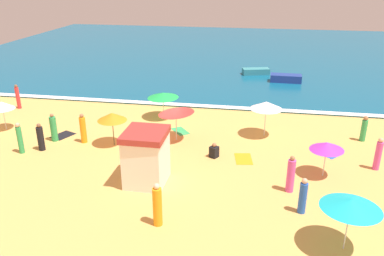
{
  "coord_description": "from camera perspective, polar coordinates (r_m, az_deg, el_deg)",
  "views": [
    {
      "loc": [
        5.72,
        -21.67,
        9.75
      ],
      "look_at": [
        1.88,
        0.01,
        0.8
      ],
      "focal_mm": 36.49,
      "sensor_mm": 36.0,
      "label": 1
    }
  ],
  "objects": [
    {
      "name": "ground_plane",
      "position": [
        24.44,
        -4.36,
        -1.45
      ],
      "size": [
        60.0,
        60.0,
        0.0
      ],
      "primitive_type": "plane",
      "color": "#E0A856"
    },
    {
      "name": "ocean_water",
      "position": [
        50.93,
        3.47,
        11.11
      ],
      "size": [
        60.0,
        44.0,
        0.1
      ],
      "primitive_type": "cube",
      "color": "#0F567A",
      "rests_on": "ground_plane"
    },
    {
      "name": "wave_breaker_foam",
      "position": [
        30.13,
        -1.44,
        3.45
      ],
      "size": [
        57.0,
        0.7,
        0.01
      ],
      "primitive_type": "cube",
      "color": "white",
      "rests_on": "ocean_water"
    },
    {
      "name": "lifeguard_cabana",
      "position": [
        18.98,
        -6.71,
        -4.22
      ],
      "size": [
        2.0,
        2.22,
        2.71
      ],
      "color": "white",
      "rests_on": "ground_plane"
    },
    {
      "name": "beach_umbrella_0",
      "position": [
        23.23,
        -11.61,
        1.64
      ],
      "size": [
        2.44,
        2.44,
        2.04
      ],
      "color": "#4C3823",
      "rests_on": "ground_plane"
    },
    {
      "name": "beach_umbrella_1",
      "position": [
        20.42,
        19.11,
        -2.51
      ],
      "size": [
        1.94,
        1.92,
        1.9
      ],
      "color": "silver",
      "rests_on": "ground_plane"
    },
    {
      "name": "beach_umbrella_2",
      "position": [
        27.22,
        -4.27,
        4.81
      ],
      "size": [
        2.94,
        2.93,
        1.89
      ],
      "color": "silver",
      "rests_on": "ground_plane"
    },
    {
      "name": "beach_umbrella_3",
      "position": [
        23.39,
        -2.35,
        2.59
      ],
      "size": [
        2.31,
        2.28,
        2.23
      ],
      "color": "silver",
      "rests_on": "ground_plane"
    },
    {
      "name": "beach_umbrella_4",
      "position": [
        15.31,
        22.25,
        -10.23
      ],
      "size": [
        2.73,
        2.73,
        2.2
      ],
      "color": "silver",
      "rests_on": "ground_plane"
    },
    {
      "name": "beach_umbrella_5",
      "position": [
        27.92,
        -26.03,
        3.0
      ],
      "size": [
        1.78,
        1.77,
        1.92
      ],
      "color": "silver",
      "rests_on": "ground_plane"
    },
    {
      "name": "beach_umbrella_6",
      "position": [
        24.4,
        10.81,
        3.27
      ],
      "size": [
        2.79,
        2.79,
        2.27
      ],
      "color": "silver",
      "rests_on": "ground_plane"
    },
    {
      "name": "beachgoer_1",
      "position": [
        24.11,
        -23.87,
        -1.38
      ],
      "size": [
        0.42,
        0.42,
        1.85
      ],
      "color": "green",
      "rests_on": "ground_plane"
    },
    {
      "name": "beachgoer_2",
      "position": [
        25.13,
        -19.58,
        -0.05
      ],
      "size": [
        0.56,
        0.56,
        1.76
      ],
      "color": "green",
      "rests_on": "ground_plane"
    },
    {
      "name": "beachgoer_3",
      "position": [
        21.81,
        3.25,
        -3.4
      ],
      "size": [
        0.58,
        0.58,
        0.86
      ],
      "color": "black",
      "rests_on": "ground_plane"
    },
    {
      "name": "beachgoer_5",
      "position": [
        24.33,
        -15.64,
        -0.15
      ],
      "size": [
        0.39,
        0.39,
        1.84
      ],
      "color": "orange",
      "rests_on": "ground_plane"
    },
    {
      "name": "beachgoer_6",
      "position": [
        25.88,
        23.83,
        -0.15
      ],
      "size": [
        0.41,
        0.41,
        1.62
      ],
      "color": "green",
      "rests_on": "ground_plane"
    },
    {
      "name": "beachgoer_7",
      "position": [
        32.13,
        -24.11,
        4.16
      ],
      "size": [
        0.39,
        0.39,
        1.86
      ],
      "color": "red",
      "rests_on": "ground_plane"
    },
    {
      "name": "beachgoer_8",
      "position": [
        17.51,
        15.9,
        -9.61
      ],
      "size": [
        0.46,
        0.46,
        1.67
      ],
      "color": "blue",
      "rests_on": "ground_plane"
    },
    {
      "name": "beachgoer_9",
      "position": [
        24.11,
        -21.26,
        -1.35
      ],
      "size": [
        0.41,
        0.41,
        1.65
      ],
      "color": "black",
      "rests_on": "ground_plane"
    },
    {
      "name": "beachgoer_10",
      "position": [
        22.46,
        25.57,
        -3.51
      ],
      "size": [
        0.4,
        0.4,
        1.8
      ],
      "color": "#D84CA5",
      "rests_on": "ground_plane"
    },
    {
      "name": "beachgoer_11",
      "position": [
        18.9,
        14.24,
        -6.69
      ],
      "size": [
        0.47,
        0.47,
        1.84
      ],
      "color": "#D84CA5",
      "rests_on": "ground_plane"
    },
    {
      "name": "beachgoer_12",
      "position": [
        16.13,
        -5.08,
        -11.25
      ],
      "size": [
        0.39,
        0.39,
        1.93
      ],
      "color": "orange",
      "rests_on": "ground_plane"
    },
    {
      "name": "beach_towel_0",
      "position": [
        25.4,
        -1.7,
        -0.45
      ],
      "size": [
        1.48,
        1.61,
        0.01
      ],
      "color": "green",
      "rests_on": "ground_plane"
    },
    {
      "name": "beach_towel_1",
      "position": [
        23.62,
        19.8,
        -3.65
      ],
      "size": [
        1.31,
        1.34,
        0.01
      ],
      "color": "blue",
      "rests_on": "ground_plane"
    },
    {
      "name": "beach_towel_2",
      "position": [
        21.9,
        7.53,
        -4.49
      ],
      "size": [
        1.13,
        1.55,
        0.01
      ],
      "color": "orange",
      "rests_on": "ground_plane"
    },
    {
      "name": "beach_towel_3",
      "position": [
        26.04,
        -18.34,
        -1.03
      ],
      "size": [
        1.43,
        1.62,
        0.01
      ],
      "color": "black",
      "rests_on": "ground_plane"
    },
    {
      "name": "small_boat_0",
      "position": [
        39.62,
        9.3,
        8.18
      ],
      "size": [
        2.79,
        1.7,
        0.58
      ],
      "color": "teal",
      "rests_on": "ocean_water"
    },
    {
      "name": "small_boat_1",
      "position": [
        37.39,
        13.55,
        7.09
      ],
      "size": [
        2.84,
        1.26,
        0.68
      ],
      "color": "navy",
      "rests_on": "ocean_water"
    }
  ]
}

